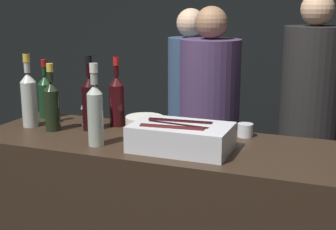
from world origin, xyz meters
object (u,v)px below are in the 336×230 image
(person_in_hoodie, at_px, (310,116))
(person_blond_tee, at_px, (209,122))
(red_wine_bottle_burgundy, at_px, (46,95))
(red_wine_bottle_black_foil, at_px, (90,100))
(candle_votive, at_px, (245,130))
(champagne_bottle, at_px, (52,104))
(wine_glass, at_px, (87,103))
(white_wine_bottle, at_px, (95,111))
(bowl_white, at_px, (145,123))
(rose_wine_bottle, at_px, (29,97))
(ice_bin_with_bottles, at_px, (180,136))
(red_wine_bottle_tall, at_px, (117,99))
(person_grey_polo, at_px, (190,108))

(person_in_hoodie, relative_size, person_blond_tee, 1.05)
(red_wine_bottle_burgundy, distance_m, red_wine_bottle_black_foil, 0.39)
(candle_votive, height_order, person_blond_tee, person_blond_tee)
(champagne_bottle, height_order, red_wine_bottle_black_foil, red_wine_bottle_black_foil)
(red_wine_bottle_black_foil, height_order, person_in_hoodie, person_in_hoodie)
(wine_glass, distance_m, white_wine_bottle, 0.39)
(bowl_white, distance_m, red_wine_bottle_black_foil, 0.29)
(bowl_white, bearing_deg, person_in_hoodie, 55.91)
(person_in_hoodie, bearing_deg, rose_wine_bottle, 125.89)
(champagne_bottle, height_order, person_in_hoodie, person_in_hoodie)
(ice_bin_with_bottles, distance_m, person_in_hoodie, 1.38)
(wine_glass, relative_size, red_wine_bottle_burgundy, 0.47)
(ice_bin_with_bottles, xyz_separation_m, red_wine_bottle_tall, (-0.45, 0.28, 0.08))
(bowl_white, bearing_deg, red_wine_bottle_black_foil, -163.48)
(red_wine_bottle_tall, height_order, person_blond_tee, person_blond_tee)
(red_wine_bottle_black_foil, height_order, red_wine_bottle_tall, red_wine_bottle_black_foil)
(red_wine_bottle_tall, bearing_deg, person_blond_tee, 72.50)
(red_wine_bottle_black_foil, height_order, person_blond_tee, person_blond_tee)
(ice_bin_with_bottles, distance_m, red_wine_bottle_tall, 0.53)
(candle_votive, xyz_separation_m, white_wine_bottle, (-0.60, -0.38, 0.13))
(wine_glass, height_order, person_in_hoodie, person_in_hoodie)
(bowl_white, xyz_separation_m, wine_glass, (-0.33, 0.01, 0.07))
(champagne_bottle, relative_size, person_blond_tee, 0.20)
(bowl_white, xyz_separation_m, person_blond_tee, (0.09, 0.87, -0.19))
(bowl_white, relative_size, red_wine_bottle_burgundy, 0.58)
(bowl_white, distance_m, white_wine_bottle, 0.34)
(person_blond_tee, bearing_deg, candle_votive, -160.36)
(candle_votive, height_order, person_in_hoodie, person_in_hoodie)
(bowl_white, bearing_deg, wine_glass, 177.83)
(ice_bin_with_bottles, bearing_deg, red_wine_bottle_burgundy, 161.80)
(red_wine_bottle_black_foil, relative_size, person_blond_tee, 0.22)
(bowl_white, distance_m, champagne_bottle, 0.47)
(red_wine_bottle_tall, bearing_deg, red_wine_bottle_black_foil, -125.99)
(red_wine_bottle_tall, bearing_deg, white_wine_bottle, -78.68)
(person_blond_tee, bearing_deg, person_grey_polo, 29.47)
(white_wine_bottle, relative_size, person_grey_polo, 0.22)
(person_in_hoodie, bearing_deg, bowl_white, 139.43)
(candle_votive, bearing_deg, person_in_hoodie, 76.98)
(rose_wine_bottle, bearing_deg, red_wine_bottle_burgundy, 101.00)
(wine_glass, relative_size, person_grey_polo, 0.09)
(red_wine_bottle_tall, distance_m, person_grey_polo, 1.20)
(champagne_bottle, relative_size, rose_wine_bottle, 0.90)
(red_wine_bottle_burgundy, relative_size, person_grey_polo, 0.19)
(candle_votive, relative_size, white_wine_bottle, 0.20)
(ice_bin_with_bottles, bearing_deg, wine_glass, 157.93)
(bowl_white, distance_m, red_wine_bottle_burgundy, 0.64)
(candle_votive, relative_size, person_grey_polo, 0.04)
(red_wine_bottle_burgundy, bearing_deg, person_grey_polo, 67.78)
(champagne_bottle, bearing_deg, wine_glass, 59.45)
(wine_glass, xyz_separation_m, candle_votive, (0.83, 0.06, -0.08))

